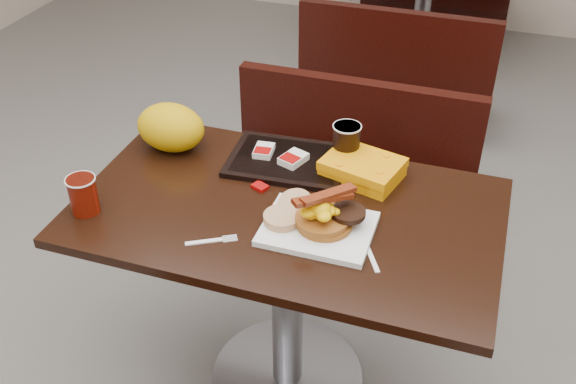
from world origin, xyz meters
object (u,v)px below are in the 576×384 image
(bench_near_n, at_px, (343,186))
(pancake_stack, at_px, (325,221))
(clamshell, at_px, (362,169))
(hashbrown_sleeve_left, at_px, (264,151))
(table_far, at_px, (422,15))
(fork, at_px, (204,242))
(platter, at_px, (318,229))
(coffee_cup_near, at_px, (83,195))
(knife, at_px, (370,253))
(tray, at_px, (289,161))
(hashbrown_sleeve_right, at_px, (293,159))
(bench_far_s, at_px, (400,64))
(table_near, at_px, (287,302))
(coffee_cup_far, at_px, (346,142))
(paper_bag, at_px, (171,127))

(bench_near_n, xyz_separation_m, pancake_stack, (0.13, -0.77, 0.42))
(clamshell, bearing_deg, hashbrown_sleeve_left, -166.72)
(bench_near_n, distance_m, table_far, 1.90)
(hashbrown_sleeve_left, bearing_deg, fork, -97.72)
(platter, bearing_deg, table_far, 92.05)
(coffee_cup_near, distance_m, knife, 0.80)
(pancake_stack, relative_size, tray, 0.41)
(bench_near_n, relative_size, platter, 3.39)
(hashbrown_sleeve_left, bearing_deg, hashbrown_sleeve_right, -15.94)
(bench_near_n, height_order, bench_far_s, same)
(table_far, xyz_separation_m, fork, (-0.16, -2.82, 0.38))
(bench_near_n, height_order, hashbrown_sleeve_right, hashbrown_sleeve_right)
(bench_near_n, relative_size, bench_far_s, 1.00)
(table_near, height_order, hashbrown_sleeve_left, hashbrown_sleeve_left)
(bench_near_n, height_order, fork, fork)
(bench_far_s, bearing_deg, knife, -82.48)
(bench_near_n, distance_m, coffee_cup_far, 0.63)
(table_near, height_order, pancake_stack, pancake_stack)
(table_far, xyz_separation_m, bench_far_s, (0.00, -0.70, -0.02))
(bench_near_n, relative_size, fork, 7.21)
(bench_near_n, distance_m, coffee_cup_near, 1.13)
(table_far, height_order, pancake_stack, pancake_stack)
(tray, distance_m, hashbrown_sleeve_left, 0.09)
(table_near, bearing_deg, pancake_stack, -27.05)
(fork, relative_size, tray, 0.38)
(table_near, distance_m, pancake_stack, 0.43)
(table_near, relative_size, paper_bag, 5.43)
(bench_near_n, distance_m, paper_bag, 0.83)
(hashbrown_sleeve_right, bearing_deg, coffee_cup_far, 47.03)
(pancake_stack, bearing_deg, coffee_cup_near, -168.95)
(platter, bearing_deg, hashbrown_sleeve_right, 119.58)
(pancake_stack, xyz_separation_m, hashbrown_sleeve_right, (-0.18, 0.27, -0.00))
(coffee_cup_near, bearing_deg, fork, -3.32)
(bench_near_n, xyz_separation_m, paper_bag, (-0.45, -0.51, 0.47))
(bench_near_n, height_order, clamshell, clamshell)
(coffee_cup_near, bearing_deg, paper_bag, 78.02)
(bench_far_s, relative_size, fork, 7.21)
(fork, height_order, paper_bag, paper_bag)
(table_near, bearing_deg, bench_far_s, 90.00)
(bench_far_s, relative_size, paper_bag, 4.52)
(bench_near_n, distance_m, fork, 1.01)
(bench_far_s, height_order, platter, platter)
(table_near, xyz_separation_m, bench_near_n, (0.00, 0.70, -0.02))
(platter, bearing_deg, hashbrown_sleeve_left, 131.23)
(table_far, bearing_deg, coffee_cup_far, -87.61)
(fork, bearing_deg, hashbrown_sleeve_left, 59.15)
(coffee_cup_far, bearing_deg, tray, -159.89)
(pancake_stack, bearing_deg, hashbrown_sleeve_left, 134.17)
(table_far, height_order, hashbrown_sleeve_left, hashbrown_sleeve_left)
(table_far, distance_m, coffee_cup_near, 2.88)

